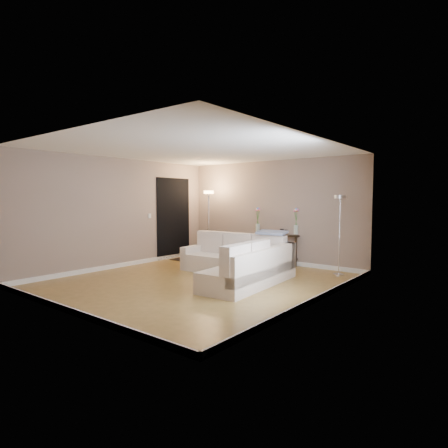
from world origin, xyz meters
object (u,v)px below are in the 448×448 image
Objects in this scene: floor_lamp_lit at (209,211)px; sectional_sofa at (239,263)px; console_table at (273,247)px; floor_lamp_unlit at (340,219)px.

sectional_sofa is at bearing -35.35° from floor_lamp_lit.
sectional_sofa is 2.09× the size of console_table.
sectional_sofa is 2.78m from floor_lamp_lit.
floor_lamp_unlit is (1.86, -0.40, 0.79)m from console_table.
floor_lamp_lit reaches higher than console_table.
console_table is 2.04m from floor_lamp_lit.
console_table is at bearing 167.91° from floor_lamp_unlit.
sectional_sofa is 1.53× the size of floor_lamp_unlit.
sectional_sofa is 1.42× the size of floor_lamp_lit.
floor_lamp_lit is (-2.12, 1.50, 0.99)m from sectional_sofa.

